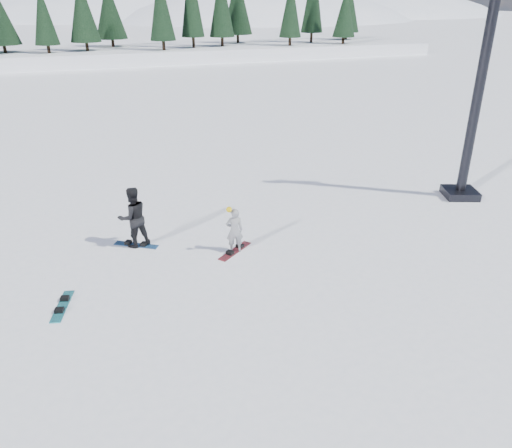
{
  "coord_description": "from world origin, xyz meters",
  "views": [
    {
      "loc": [
        -1.98,
        -12.47,
        7.57
      ],
      "look_at": [
        2.76,
        0.76,
        1.1
      ],
      "focal_mm": 35.0,
      "sensor_mm": 36.0,
      "label": 1
    }
  ],
  "objects_px": {
    "snowboarder_woman": "(234,230)",
    "snowboarder_man": "(133,217)",
    "lift_tower": "(474,113)",
    "snowboard_loose_a": "(62,306)"
  },
  "relations": [
    {
      "from": "snowboarder_woman",
      "to": "snowboard_loose_a",
      "type": "height_order",
      "value": "snowboarder_woman"
    },
    {
      "from": "lift_tower",
      "to": "snowboarder_man",
      "type": "relative_size",
      "value": 4.12
    },
    {
      "from": "snowboarder_woman",
      "to": "snowboarder_man",
      "type": "relative_size",
      "value": 0.8
    },
    {
      "from": "lift_tower",
      "to": "snowboarder_woman",
      "type": "xyz_separation_m",
      "value": [
        -10.18,
        -1.48,
        -2.66
      ]
    },
    {
      "from": "snowboarder_woman",
      "to": "snowboarder_man",
      "type": "bearing_deg",
      "value": -19.22
    },
    {
      "from": "snowboarder_woman",
      "to": "snowboarder_man",
      "type": "xyz_separation_m",
      "value": [
        -2.96,
        1.52,
        0.26
      ]
    },
    {
      "from": "lift_tower",
      "to": "snowboarder_woman",
      "type": "height_order",
      "value": "lift_tower"
    },
    {
      "from": "snowboarder_man",
      "to": "snowboard_loose_a",
      "type": "xyz_separation_m",
      "value": [
        -2.33,
        -2.97,
        -1.01
      ]
    },
    {
      "from": "lift_tower",
      "to": "snowboarder_woman",
      "type": "relative_size",
      "value": 5.13
    },
    {
      "from": "snowboarder_woman",
      "to": "snowboard_loose_a",
      "type": "bearing_deg",
      "value": 23.3
    }
  ]
}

